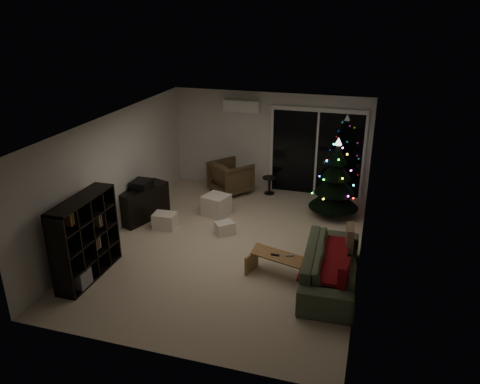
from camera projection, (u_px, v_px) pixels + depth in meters
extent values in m
plane|color=beige|center=(231.00, 245.00, 9.38)|extent=(6.50, 6.50, 0.00)
plane|color=white|center=(230.00, 123.00, 8.43)|extent=(6.50, 6.50, 0.00)
cube|color=silver|center=(270.00, 142.00, 11.79)|extent=(5.00, 0.02, 2.50)
cube|color=silver|center=(154.00, 276.00, 6.02)|extent=(5.00, 0.02, 2.50)
cube|color=silver|center=(114.00, 175.00, 9.57)|extent=(0.02, 6.50, 2.50)
cube|color=silver|center=(365.00, 202.00, 8.25)|extent=(0.02, 6.50, 2.50)
cube|color=black|center=(317.00, 154.00, 11.53)|extent=(2.20, 0.02, 2.10)
cube|color=white|center=(242.00, 106.00, 11.53)|extent=(0.90, 0.22, 0.28)
cube|color=#3F3833|center=(317.00, 188.00, 12.41)|extent=(2.60, 1.00, 0.10)
cube|color=white|center=(320.00, 164.00, 12.55)|extent=(2.20, 0.06, 1.00)
cube|color=black|center=(143.00, 203.00, 10.39)|extent=(0.83, 1.29, 0.76)
cube|color=black|center=(141.00, 184.00, 10.21)|extent=(0.38, 0.45, 0.16)
imported|color=brown|center=(231.00, 177.00, 11.83)|extent=(1.25, 1.25, 0.82)
cube|color=white|center=(216.00, 205.00, 10.65)|extent=(0.64, 0.64, 0.47)
cube|color=silver|center=(165.00, 221.00, 10.04)|extent=(0.49, 0.39, 0.34)
cube|color=silver|center=(225.00, 228.00, 9.80)|extent=(0.47, 0.46, 0.26)
cylinder|color=black|center=(269.00, 185.00, 11.82)|extent=(0.39, 0.39, 0.44)
cylinder|color=black|center=(249.00, 152.00, 12.25)|extent=(0.28, 0.28, 1.75)
imported|color=#4C5B41|center=(331.00, 266.00, 8.00)|extent=(0.97, 2.30, 0.66)
cube|color=maroon|center=(325.00, 258.00, 7.97)|extent=(0.71, 1.63, 0.05)
cube|color=#916E55|center=(350.00, 237.00, 8.41)|extent=(0.17, 0.44, 0.44)
cube|color=maroon|center=(343.00, 275.00, 7.26)|extent=(0.16, 0.44, 0.44)
cube|color=black|center=(275.00, 255.00, 8.24)|extent=(0.15, 0.05, 0.02)
cube|color=slate|center=(290.00, 255.00, 8.22)|extent=(0.15, 0.09, 0.02)
cone|color=black|center=(336.00, 178.00, 10.38)|extent=(1.14, 1.14, 1.82)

